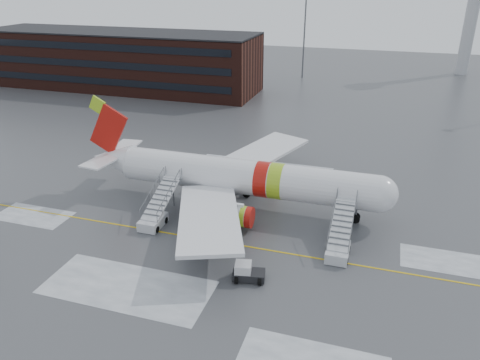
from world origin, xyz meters
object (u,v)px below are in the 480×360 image
(airstair_aft, at_px, (156,214))
(airstair_fwd, at_px, (339,243))
(airliner, at_px, (237,177))
(pushback_tug, at_px, (247,272))

(airstair_aft, bearing_deg, airstair_fwd, 0.00)
(airliner, xyz_separation_m, pushback_tug, (5.04, -13.01, -2.73))
(airliner, height_order, pushback_tug, airliner)
(airstair_fwd, distance_m, pushback_tug, 9.49)
(airstair_fwd, relative_size, airstair_aft, 1.00)
(pushback_tug, bearing_deg, airstair_aft, 151.12)
(airliner, relative_size, pushback_tug, 11.93)
(airliner, distance_m, airstair_fwd, 13.84)
(airstair_fwd, bearing_deg, airstair_aft, 180.00)
(airliner, relative_size, airstair_aft, 4.55)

